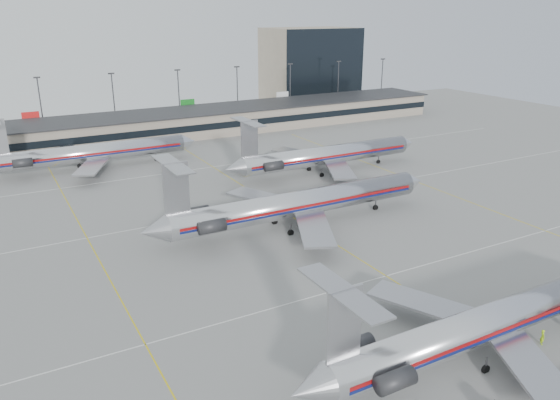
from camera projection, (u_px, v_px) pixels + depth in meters
ground at (446, 313)px, 58.81m from camera, size 260.00×260.00×0.00m
apron_markings at (386, 276)px, 67.06m from camera, size 160.00×0.15×0.02m
terminal at (164, 125)px, 138.69m from camera, size 162.00×17.00×6.25m
light_mast_row at (147, 96)px, 148.48m from camera, size 163.60×0.40×15.28m
distant_building at (310, 66)px, 188.66m from camera, size 30.00×20.00×25.00m
jet_foreground at (485, 323)px, 50.90m from camera, size 43.32×25.51×11.34m
jet_second_row at (295, 204)px, 81.01m from camera, size 47.98×28.25×12.56m
jet_third_row at (324, 155)px, 108.42m from camera, size 44.44×27.34×12.15m
jet_back_row at (90, 153)px, 110.53m from camera, size 43.64×26.85×11.93m
ramp_worker_near at (542, 337)px, 53.20m from camera, size 0.62×0.69×1.59m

